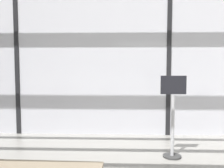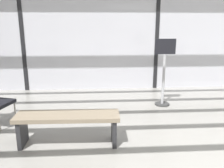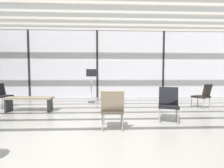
% 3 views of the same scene
% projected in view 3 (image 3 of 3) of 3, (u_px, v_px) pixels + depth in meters
% --- Properties ---
extents(ground_plane, '(60.00, 60.00, 0.00)m').
position_uv_depth(ground_plane, '(82.00, 137.00, 2.98)').
color(ground_plane, gray).
extents(glass_curtain_wall, '(14.00, 0.08, 3.49)m').
position_uv_depth(glass_curtain_wall, '(97.00, 64.00, 8.06)').
color(glass_curtain_wall, silver).
rests_on(glass_curtain_wall, ground).
extents(window_mullion_0, '(0.10, 0.12, 3.49)m').
position_uv_depth(window_mullion_0, '(29.00, 64.00, 7.93)').
color(window_mullion_0, black).
rests_on(window_mullion_0, ground).
extents(window_mullion_1, '(0.10, 0.12, 3.49)m').
position_uv_depth(window_mullion_1, '(97.00, 64.00, 8.06)').
color(window_mullion_1, black).
rests_on(window_mullion_1, ground).
extents(window_mullion_2, '(0.10, 0.12, 3.49)m').
position_uv_depth(window_mullion_2, '(163.00, 64.00, 8.19)').
color(window_mullion_2, black).
rests_on(window_mullion_2, ground).
extents(parked_airplane, '(12.36, 4.10, 4.10)m').
position_uv_depth(parked_airplane, '(98.00, 65.00, 13.15)').
color(parked_airplane, silver).
rests_on(parked_airplane, ground).
extents(lounge_chair_0, '(0.68, 0.70, 0.87)m').
position_uv_depth(lounge_chair_0, '(203.00, 94.00, 5.49)').
color(lounge_chair_0, '#28231E').
rests_on(lounge_chair_0, ground).
extents(lounge_chair_1, '(0.63, 0.66, 0.87)m').
position_uv_depth(lounge_chair_1, '(168.00, 102.00, 3.98)').
color(lounge_chair_1, black).
rests_on(lounge_chair_1, ground).
extents(lounge_chair_2, '(0.51, 0.55, 0.87)m').
position_uv_depth(lounge_chair_2, '(112.00, 107.00, 3.32)').
color(lounge_chair_2, '#7F705B').
rests_on(lounge_chair_2, ground).
extents(lounge_chair_4, '(0.65, 0.62, 0.87)m').
position_uv_depth(lounge_chair_4, '(1.00, 94.00, 5.72)').
color(lounge_chair_4, black).
rests_on(lounge_chair_4, ground).
extents(waiting_bench, '(1.51, 0.44, 0.47)m').
position_uv_depth(waiting_bench, '(29.00, 100.00, 5.00)').
color(waiting_bench, '#7F705B').
rests_on(waiting_bench, ground).
extents(info_sign, '(0.44, 0.32, 1.44)m').
position_uv_depth(info_sign, '(91.00, 87.00, 6.67)').
color(info_sign, '#333333').
rests_on(info_sign, ground).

